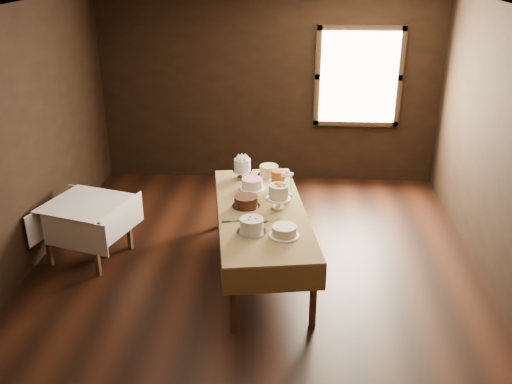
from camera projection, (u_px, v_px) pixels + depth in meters
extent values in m
cube|color=black|center=(255.00, 280.00, 6.10)|extent=(5.00, 6.00, 0.01)
cube|color=beige|center=(255.00, 10.00, 4.99)|extent=(5.00, 6.00, 0.01)
cube|color=black|center=(268.00, 89.00, 8.29)|extent=(5.00, 0.02, 2.80)
cube|color=black|center=(214.00, 364.00, 2.79)|extent=(5.00, 0.02, 2.80)
cube|color=black|center=(9.00, 153.00, 5.69)|extent=(0.02, 6.00, 2.80)
cube|color=#FFEABF|center=(359.00, 77.00, 8.08)|extent=(1.10, 0.05, 1.30)
cube|color=#452A13|center=(233.00, 301.00, 5.15)|extent=(0.07, 0.07, 0.66)
cube|color=#452A13|center=(223.00, 202.00, 7.16)|extent=(0.07, 0.07, 0.66)
cube|color=#452A13|center=(313.00, 297.00, 5.22)|extent=(0.07, 0.07, 0.66)
cube|color=#452A13|center=(282.00, 200.00, 7.22)|extent=(0.07, 0.07, 0.66)
cube|color=#452A13|center=(261.00, 212.00, 6.04)|extent=(1.22, 2.41, 0.04)
cube|color=#9D7F4B|center=(261.00, 210.00, 6.03)|extent=(1.29, 2.48, 0.01)
cube|color=#452A13|center=(48.00, 240.00, 6.26)|extent=(0.06, 0.06, 0.64)
cube|color=#452A13|center=(83.00, 216.00, 6.81)|extent=(0.06, 0.06, 0.64)
cube|color=#452A13|center=(96.00, 250.00, 6.06)|extent=(0.06, 0.06, 0.64)
cube|color=#452A13|center=(129.00, 225.00, 6.61)|extent=(0.06, 0.06, 0.64)
cube|color=#452A13|center=(86.00, 205.00, 6.30)|extent=(0.92, 0.92, 0.04)
cube|color=white|center=(85.00, 203.00, 6.29)|extent=(1.02, 1.02, 0.01)
cylinder|color=silver|center=(242.00, 174.00, 6.82)|extent=(0.24, 0.24, 0.12)
cylinder|color=silver|center=(242.00, 164.00, 6.77)|extent=(0.23, 0.23, 0.14)
cylinder|color=silver|center=(269.00, 175.00, 6.91)|extent=(0.28, 0.28, 0.01)
cylinder|color=tan|center=(269.00, 170.00, 6.88)|extent=(0.29, 0.29, 0.12)
cylinder|color=white|center=(252.00, 188.00, 6.54)|extent=(0.30, 0.30, 0.01)
cylinder|color=silver|center=(252.00, 184.00, 6.52)|extent=(0.33, 0.33, 0.10)
cylinder|color=white|center=(278.00, 185.00, 6.49)|extent=(0.21, 0.21, 0.12)
cylinder|color=#AA4F18|center=(278.00, 175.00, 6.44)|extent=(0.22, 0.22, 0.13)
cylinder|color=silver|center=(246.00, 206.00, 6.08)|extent=(0.31, 0.31, 0.01)
cylinder|color=#35190A|center=(246.00, 201.00, 6.06)|extent=(0.33, 0.33, 0.11)
cylinder|color=white|center=(278.00, 202.00, 6.03)|extent=(0.27, 0.27, 0.13)
cylinder|color=beige|center=(279.00, 191.00, 5.97)|extent=(0.24, 0.24, 0.15)
cylinder|color=silver|center=(252.00, 232.00, 5.53)|extent=(0.30, 0.30, 0.01)
cylinder|color=silver|center=(252.00, 225.00, 5.50)|extent=(0.25, 0.25, 0.14)
cylinder|color=white|center=(284.00, 235.00, 5.46)|extent=(0.30, 0.30, 0.01)
cylinder|color=beige|center=(284.00, 231.00, 5.44)|extent=(0.34, 0.34, 0.09)
cube|color=silver|center=(273.00, 220.00, 5.77)|extent=(0.22, 0.15, 0.01)
cube|color=silver|center=(254.00, 198.00, 6.28)|extent=(0.04, 0.24, 0.01)
cube|color=silver|center=(283.00, 197.00, 6.30)|extent=(0.08, 0.24, 0.01)
cube|color=silver|center=(238.00, 221.00, 5.75)|extent=(0.24, 0.07, 0.01)
imported|color=#2D2823|center=(287.00, 195.00, 6.21)|extent=(0.15, 0.15, 0.13)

